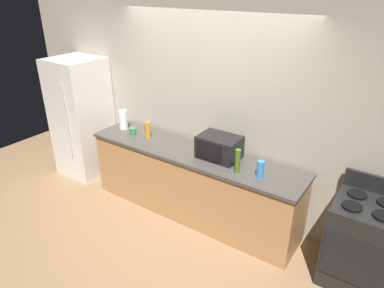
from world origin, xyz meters
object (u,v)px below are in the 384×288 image
at_px(paper_towel_roll, 123,120).
at_px(bottle_olive_oil, 238,161).
at_px(refrigerator, 82,118).
at_px(stove_range, 360,243).
at_px(bottle_dish_soap, 148,130).
at_px(microwave, 219,147).
at_px(bottle_spray_cleaner, 260,169).
at_px(mug_green, 133,131).

distance_m(paper_towel_roll, bottle_olive_oil, 1.90).
xyz_separation_m(refrigerator, stove_range, (4.05, 0.00, -0.44)).
bearing_deg(bottle_dish_soap, microwave, 2.36).
height_order(microwave, bottle_dish_soap, microwave).
xyz_separation_m(microwave, paper_towel_roll, (-1.56, 0.00, 0.00)).
xyz_separation_m(microwave, bottle_olive_oil, (0.34, -0.18, -0.00)).
distance_m(microwave, bottle_spray_cleaner, 0.61).
xyz_separation_m(microwave, bottle_dish_soap, (-1.06, -0.04, -0.02)).
relative_size(refrigerator, bottle_olive_oil, 6.68).
xyz_separation_m(stove_range, microwave, (-1.65, 0.05, 0.57)).
distance_m(stove_range, bottle_dish_soap, 2.76).
bearing_deg(paper_towel_roll, refrigerator, -176.60).
relative_size(paper_towel_roll, bottle_spray_cleaner, 1.43).
relative_size(paper_towel_roll, mug_green, 2.85).
bearing_deg(stove_range, bottle_dish_soap, 179.91).
distance_m(stove_range, bottle_spray_cleaner, 1.19).
height_order(bottle_spray_cleaner, bottle_olive_oil, bottle_olive_oil).
bearing_deg(paper_towel_roll, bottle_dish_soap, -5.27).
distance_m(bottle_olive_oil, mug_green, 1.65).
bearing_deg(microwave, bottle_spray_cleaner, -13.61).
relative_size(bottle_olive_oil, mug_green, 2.85).
bearing_deg(stove_range, bottle_olive_oil, -174.20).
relative_size(stove_range, bottle_dish_soap, 4.81).
distance_m(microwave, paper_towel_roll, 1.56).
bearing_deg(bottle_olive_oil, bottle_dish_soap, 174.37).
height_order(refrigerator, bottle_dish_soap, refrigerator).
xyz_separation_m(paper_towel_roll, bottle_olive_oil, (1.89, -0.18, -0.00)).
height_order(refrigerator, paper_towel_roll, refrigerator).
xyz_separation_m(microwave, bottle_spray_cleaner, (0.59, -0.14, -0.04)).
bearing_deg(bottle_spray_cleaner, bottle_olive_oil, -171.18).
bearing_deg(stove_range, microwave, 178.33).
distance_m(stove_range, paper_towel_roll, 3.26).
bearing_deg(bottle_spray_cleaner, stove_range, 5.08).
bearing_deg(mug_green, stove_range, 0.56).
bearing_deg(microwave, bottle_olive_oil, -28.34).
distance_m(bottle_dish_soap, mug_green, 0.26).
distance_m(bottle_spray_cleaner, mug_green, 1.90).
xyz_separation_m(refrigerator, paper_towel_roll, (0.85, 0.05, 0.13)).
relative_size(stove_range, bottle_olive_oil, 4.01).
bearing_deg(bottle_spray_cleaner, bottle_dish_soap, 176.58).
height_order(stove_range, bottle_olive_oil, bottle_olive_oil).
bearing_deg(paper_towel_roll, microwave, -0.08).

